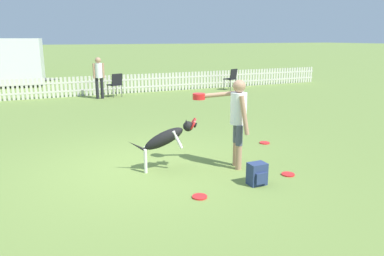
{
  "coord_description": "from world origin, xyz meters",
  "views": [
    {
      "loc": [
        -1.77,
        -6.03,
        2.23
      ],
      "look_at": [
        0.79,
        -0.44,
        0.74
      ],
      "focal_mm": 35.0,
      "sensor_mm": 36.0,
      "label": 1
    }
  ],
  "objects_px": {
    "folding_chair_center": "(232,77)",
    "frisbee_near_handler": "(200,197)",
    "spectator_standing": "(99,74)",
    "handler_person": "(236,114)",
    "frisbee_midfield": "(288,174)",
    "folding_chair_blue_left": "(116,83)",
    "leaping_dog": "(167,138)",
    "backpack_on_grass": "(257,174)",
    "frisbee_near_dog": "(265,143)"
  },
  "relations": [
    {
      "from": "folding_chair_center",
      "to": "frisbee_near_handler",
      "type": "bearing_deg",
      "value": 34.86
    },
    {
      "from": "folding_chair_center",
      "to": "spectator_standing",
      "type": "relative_size",
      "value": 0.6
    },
    {
      "from": "handler_person",
      "to": "frisbee_near_handler",
      "type": "xyz_separation_m",
      "value": [
        -1.11,
        -0.91,
        -0.95
      ]
    },
    {
      "from": "handler_person",
      "to": "frisbee_midfield",
      "type": "xyz_separation_m",
      "value": [
        0.62,
        -0.71,
        -0.95
      ]
    },
    {
      "from": "handler_person",
      "to": "folding_chair_blue_left",
      "type": "relative_size",
      "value": 1.71
    },
    {
      "from": "leaping_dog",
      "to": "folding_chair_center",
      "type": "xyz_separation_m",
      "value": [
        6.16,
        8.3,
        -0.02
      ]
    },
    {
      "from": "handler_person",
      "to": "frisbee_midfield",
      "type": "height_order",
      "value": "handler_person"
    },
    {
      "from": "backpack_on_grass",
      "to": "folding_chair_center",
      "type": "distance_m",
      "value": 10.78
    },
    {
      "from": "handler_person",
      "to": "folding_chair_blue_left",
      "type": "xyz_separation_m",
      "value": [
        -0.01,
        8.75,
        -0.42
      ]
    },
    {
      "from": "frisbee_midfield",
      "to": "frisbee_near_handler",
      "type": "bearing_deg",
      "value": -173.55
    },
    {
      "from": "frisbee_midfield",
      "to": "handler_person",
      "type": "bearing_deg",
      "value": 130.87
    },
    {
      "from": "spectator_standing",
      "to": "folding_chair_blue_left",
      "type": "bearing_deg",
      "value": -167.24
    },
    {
      "from": "leaping_dog",
      "to": "folding_chair_center",
      "type": "distance_m",
      "value": 10.33
    },
    {
      "from": "folding_chair_blue_left",
      "to": "handler_person",
      "type": "bearing_deg",
      "value": 71.46
    },
    {
      "from": "leaping_dog",
      "to": "spectator_standing",
      "type": "height_order",
      "value": "spectator_standing"
    },
    {
      "from": "folding_chair_center",
      "to": "handler_person",
      "type": "bearing_deg",
      "value": 37.42
    },
    {
      "from": "frisbee_midfield",
      "to": "folding_chair_blue_left",
      "type": "xyz_separation_m",
      "value": [
        -0.62,
        9.46,
        0.53
      ]
    },
    {
      "from": "folding_chair_blue_left",
      "to": "backpack_on_grass",
      "type": "bearing_deg",
      "value": 70.92
    },
    {
      "from": "leaping_dog",
      "to": "frisbee_near_dog",
      "type": "bearing_deg",
      "value": 123.02
    },
    {
      "from": "frisbee_near_handler",
      "to": "frisbee_near_dog",
      "type": "xyz_separation_m",
      "value": [
        2.5,
        1.95,
        0.0
      ]
    },
    {
      "from": "frisbee_near_handler",
      "to": "frisbee_midfield",
      "type": "bearing_deg",
      "value": 6.45
    },
    {
      "from": "frisbee_near_dog",
      "to": "backpack_on_grass",
      "type": "xyz_separation_m",
      "value": [
        -1.47,
        -1.88,
        0.16
      ]
    },
    {
      "from": "backpack_on_grass",
      "to": "frisbee_near_dog",
      "type": "bearing_deg",
      "value": 51.85
    },
    {
      "from": "leaping_dog",
      "to": "frisbee_near_dog",
      "type": "height_order",
      "value": "leaping_dog"
    },
    {
      "from": "frisbee_midfield",
      "to": "folding_chair_center",
      "type": "height_order",
      "value": "folding_chair_center"
    },
    {
      "from": "handler_person",
      "to": "spectator_standing",
      "type": "relative_size",
      "value": 1.01
    },
    {
      "from": "frisbee_near_handler",
      "to": "handler_person",
      "type": "bearing_deg",
      "value": 39.14
    },
    {
      "from": "leaping_dog",
      "to": "folding_chair_center",
      "type": "relative_size",
      "value": 1.26
    },
    {
      "from": "backpack_on_grass",
      "to": "folding_chair_blue_left",
      "type": "relative_size",
      "value": 0.39
    },
    {
      "from": "frisbee_near_dog",
      "to": "spectator_standing",
      "type": "bearing_deg",
      "value": 104.92
    },
    {
      "from": "frisbee_near_dog",
      "to": "folding_chair_blue_left",
      "type": "xyz_separation_m",
      "value": [
        -1.39,
        7.71,
        0.53
      ]
    },
    {
      "from": "frisbee_near_dog",
      "to": "spectator_standing",
      "type": "distance_m",
      "value": 7.92
    },
    {
      "from": "folding_chair_center",
      "to": "frisbee_midfield",
      "type": "bearing_deg",
      "value": 42.35
    },
    {
      "from": "leaping_dog",
      "to": "backpack_on_grass",
      "type": "xyz_separation_m",
      "value": [
        1.04,
        -1.19,
        -0.4
      ]
    },
    {
      "from": "folding_chair_blue_left",
      "to": "frisbee_near_handler",
      "type": "bearing_deg",
      "value": 64.88
    },
    {
      "from": "frisbee_near_handler",
      "to": "folding_chair_center",
      "type": "height_order",
      "value": "folding_chair_center"
    },
    {
      "from": "leaping_dog",
      "to": "spectator_standing",
      "type": "distance_m",
      "value": 8.31
    },
    {
      "from": "spectator_standing",
      "to": "frisbee_near_handler",
      "type": "bearing_deg",
      "value": 90.12
    },
    {
      "from": "folding_chair_center",
      "to": "frisbee_near_dog",
      "type": "bearing_deg",
      "value": 42.01
    },
    {
      "from": "leaping_dog",
      "to": "frisbee_midfield",
      "type": "xyz_separation_m",
      "value": [
        1.75,
        -1.06,
        -0.56
      ]
    },
    {
      "from": "handler_person",
      "to": "frisbee_midfield",
      "type": "bearing_deg",
      "value": -121.44
    },
    {
      "from": "frisbee_near_handler",
      "to": "frisbee_midfield",
      "type": "height_order",
      "value": "same"
    },
    {
      "from": "frisbee_midfield",
      "to": "folding_chair_center",
      "type": "distance_m",
      "value": 10.36
    },
    {
      "from": "frisbee_near_dog",
      "to": "leaping_dog",
      "type": "bearing_deg",
      "value": -164.67
    },
    {
      "from": "folding_chair_blue_left",
      "to": "leaping_dog",
      "type": "bearing_deg",
      "value": 63.78
    },
    {
      "from": "leaping_dog",
      "to": "folding_chair_blue_left",
      "type": "bearing_deg",
      "value": -169.96
    },
    {
      "from": "handler_person",
      "to": "frisbee_near_handler",
      "type": "height_order",
      "value": "handler_person"
    },
    {
      "from": "backpack_on_grass",
      "to": "frisbee_near_handler",
      "type": "bearing_deg",
      "value": -176.19
    },
    {
      "from": "folding_chair_center",
      "to": "leaping_dog",
      "type": "bearing_deg",
      "value": 31.0
    },
    {
      "from": "leaping_dog",
      "to": "folding_chair_blue_left",
      "type": "xyz_separation_m",
      "value": [
        1.13,
        8.4,
        -0.03
      ]
    }
  ]
}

